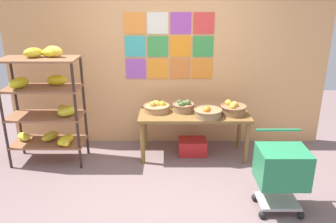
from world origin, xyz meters
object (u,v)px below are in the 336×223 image
at_px(fruit_basket_centre, 209,112).
at_px(display_table, 195,119).
at_px(fruit_basket_back_right, 185,106).
at_px(fruit_basket_left, 158,107).
at_px(shopping_cart, 283,169).
at_px(produce_crate_under_table, 194,147).
at_px(fruit_basket_back_left, 235,109).
at_px(banana_shelf_unit, 49,101).

bearing_deg(fruit_basket_centre, display_table, 140.22).
xyz_separation_m(fruit_basket_back_right, fruit_basket_centre, (0.32, -0.23, -0.01)).
bearing_deg(fruit_basket_left, shopping_cart, -46.05).
relative_size(display_table, produce_crate_under_table, 3.88).
xyz_separation_m(fruit_basket_back_right, fruit_basket_back_left, (0.69, -0.11, 0.01)).
bearing_deg(fruit_basket_back_left, produce_crate_under_table, 172.58).
bearing_deg(banana_shelf_unit, fruit_basket_back_right, 7.83).
bearing_deg(shopping_cart, fruit_basket_centre, 128.04).
height_order(banana_shelf_unit, shopping_cart, banana_shelf_unit).
bearing_deg(fruit_basket_back_left, display_table, 176.50).
relative_size(fruit_basket_back_right, produce_crate_under_table, 0.76).
height_order(fruit_basket_back_right, fruit_basket_centre, fruit_basket_back_right).
bearing_deg(fruit_basket_back_right, fruit_basket_left, 179.36).
height_order(fruit_basket_back_right, fruit_basket_left, fruit_basket_back_right).
bearing_deg(display_table, fruit_basket_left, 170.96).
bearing_deg(fruit_basket_back_left, fruit_basket_left, 173.75).
bearing_deg(shopping_cart, produce_crate_under_table, 130.57).
bearing_deg(display_table, banana_shelf_unit, -175.03).
bearing_deg(banana_shelf_unit, produce_crate_under_table, 6.09).
relative_size(fruit_basket_left, fruit_basket_centre, 0.97).
bearing_deg(fruit_basket_centre, banana_shelf_unit, -179.33).
xyz_separation_m(fruit_basket_back_left, shopping_cart, (0.28, -1.28, -0.23)).
xyz_separation_m(fruit_basket_left, shopping_cart, (1.35, -1.40, -0.21)).
relative_size(fruit_basket_back_right, fruit_basket_centre, 0.79).
bearing_deg(fruit_basket_back_right, banana_shelf_unit, -172.17).
relative_size(fruit_basket_back_right, shopping_cart, 0.36).
bearing_deg(produce_crate_under_table, display_table, -80.26).
xyz_separation_m(display_table, produce_crate_under_table, (-0.01, 0.04, -0.45)).
xyz_separation_m(display_table, fruit_basket_back_left, (0.54, -0.03, 0.16)).
height_order(banana_shelf_unit, display_table, banana_shelf_unit).
bearing_deg(banana_shelf_unit, fruit_basket_centre, 0.67).
bearing_deg(produce_crate_under_table, banana_shelf_unit, -173.91).
distance_m(fruit_basket_back_left, produce_crate_under_table, 0.83).
height_order(banana_shelf_unit, fruit_basket_left, banana_shelf_unit).
bearing_deg(display_table, fruit_basket_centre, -39.78).
height_order(fruit_basket_back_left, produce_crate_under_table, fruit_basket_back_left).
distance_m(banana_shelf_unit, fruit_basket_left, 1.48).
relative_size(banana_shelf_unit, shopping_cart, 1.88).
relative_size(banana_shelf_unit, display_table, 1.04).
xyz_separation_m(fruit_basket_left, fruit_basket_centre, (0.70, -0.23, 0.00)).
xyz_separation_m(fruit_basket_back_right, produce_crate_under_table, (0.14, -0.04, -0.61)).
height_order(display_table, produce_crate_under_table, display_table).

